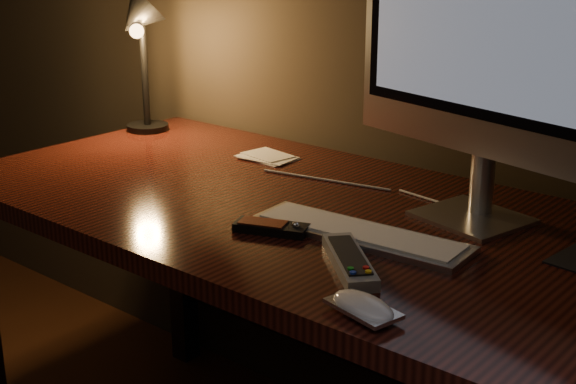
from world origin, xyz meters
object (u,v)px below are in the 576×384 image
Objects in this scene: desk at (333,257)px; mouse at (363,309)px; monitor at (485,29)px; media_remote at (271,227)px; desk_lamp at (139,37)px; tv_remote at (349,261)px; keyboard at (359,233)px.

mouse is at bearing -48.77° from desk.
media_remote is at bearing -117.96° from monitor.
desk is 0.82m from desk_lamp.
media_remote is (-0.32, 0.17, -0.00)m from mouse.
tv_remote is (0.20, -0.04, 0.00)m from media_remote.
keyboard is 1.08× the size of desk_lamp.
desk_lamp is at bearing 167.51° from mouse.
monitor reaches higher than tv_remote.
desk_lamp is (-0.74, 0.33, 0.25)m from media_remote.
tv_remote is at bearing -49.21° from desk.
monitor is 3.23× the size of tv_remote.
desk_lamp is at bearing 171.34° from desk.
media_remote is at bearing -24.00° from desk_lamp.
tv_remote reaches higher than desk.
monitor is at bearing 111.41° from mouse.
desk_lamp is (-0.99, 0.04, -0.10)m from monitor.
keyboard is 2.19× the size of tv_remote.
tv_remote is (-0.12, 0.13, 0.00)m from mouse.
keyboard is 2.86× the size of media_remote.
desk is 4.22× the size of desk_lamp.
media_remote is at bearing -153.60° from keyboard.
monitor is 0.99m from desk_lamp.
keyboard is at bearing 9.59° from media_remote.
keyboard is at bearing 159.55° from tv_remote.
monitor is 0.42m from keyboard.
media_remote is at bearing -149.22° from tv_remote.
keyboard is at bearing -41.18° from desk.
tv_remote is 1.04m from desk_lamp.
desk is 0.54m from mouse.
keyboard is at bearing 138.69° from mouse.
monitor is 5.44× the size of mouse.
desk is 0.25m from keyboard.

